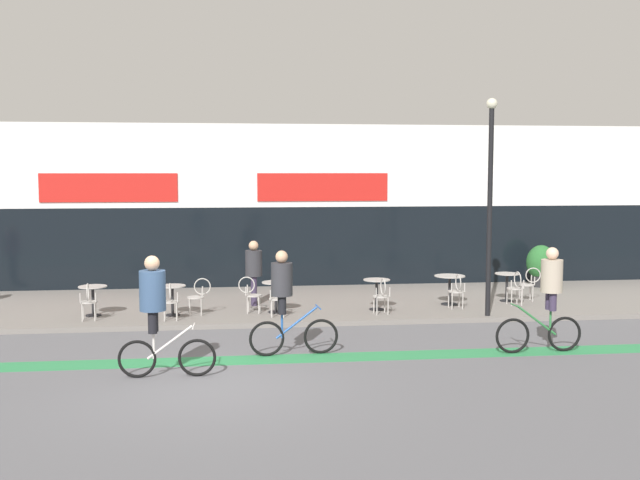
{
  "coord_description": "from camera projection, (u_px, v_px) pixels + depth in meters",
  "views": [
    {
      "loc": [
        0.38,
        -12.48,
        3.62
      ],
      "look_at": [
        2.54,
        5.57,
        1.93
      ],
      "focal_mm": 42.0,
      "sensor_mm": 36.0,
      "label": 1
    }
  ],
  "objects": [
    {
      "name": "bistro_table_3",
      "position": [
        377.0,
        288.0,
        18.8
      ],
      "size": [
        0.67,
        0.67,
        0.77
      ],
      "color": "black",
      "rests_on": "sidewalk_slab"
    },
    {
      "name": "planter_pot",
      "position": [
        541.0,
        265.0,
        22.59
      ],
      "size": [
        0.87,
        0.87,
        1.26
      ],
      "color": "#232326",
      "rests_on": "sidewalk_slab"
    },
    {
      "name": "cafe_chair_2_near",
      "position": [
        277.0,
        296.0,
        17.83
      ],
      "size": [
        0.4,
        0.58,
        0.9
      ],
      "rotation": [
        0.0,
        0.0,
        1.56
      ],
      "color": "#B7B2AD",
      "rests_on": "sidewalk_slab"
    },
    {
      "name": "cyclist_0",
      "position": [
        548.0,
        293.0,
        14.84
      ],
      "size": [
        1.8,
        0.48,
        2.11
      ],
      "rotation": [
        0.0,
        0.0,
        3.17
      ],
      "color": "black",
      "rests_on": "ground"
    },
    {
      "name": "bike_lane_stripe",
      "position": [
        213.0,
        361.0,
        14.23
      ],
      "size": [
        36.0,
        0.7,
        0.01
      ],
      "primitive_type": "cube",
      "color": "#2D844C",
      "rests_on": "ground"
    },
    {
      "name": "cafe_chair_4_near",
      "position": [
        457.0,
        289.0,
        18.91
      ],
      "size": [
        0.41,
        0.58,
        0.9
      ],
      "rotation": [
        0.0,
        0.0,
        1.6
      ],
      "color": "#B7B2AD",
      "rests_on": "sidewalk_slab"
    },
    {
      "name": "bistro_table_2",
      "position": [
        276.0,
        291.0,
        18.45
      ],
      "size": [
        0.69,
        0.69,
        0.76
      ],
      "color": "black",
      "rests_on": "sidewalk_slab"
    },
    {
      "name": "bistro_table_4",
      "position": [
        450.0,
        284.0,
        19.53
      ],
      "size": [
        0.8,
        0.8,
        0.77
      ],
      "color": "black",
      "rests_on": "sidewalk_slab"
    },
    {
      "name": "cyclist_1",
      "position": [
        285.0,
        296.0,
        14.57
      ],
      "size": [
        1.77,
        0.52,
        2.07
      ],
      "rotation": [
        0.0,
        0.0,
        0.08
      ],
      "color": "black",
      "rests_on": "ground"
    },
    {
      "name": "pedestrian_near_end",
      "position": [
        254.0,
        267.0,
        19.4
      ],
      "size": [
        0.45,
        0.45,
        1.69
      ],
      "rotation": [
        0.0,
        0.0,
        0.03
      ],
      "color": "#382D47",
      "rests_on": "sidewalk_slab"
    },
    {
      "name": "cafe_chair_5_near",
      "position": [
        516.0,
        286.0,
        19.41
      ],
      "size": [
        0.42,
        0.59,
        0.9
      ],
      "rotation": [
        0.0,
        0.0,
        1.63
      ],
      "color": "#B7B2AD",
      "rests_on": "sidewalk_slab"
    },
    {
      "name": "bistro_table_5",
      "position": [
        507.0,
        281.0,
        20.03
      ],
      "size": [
        0.64,
        0.64,
        0.76
      ],
      "color": "black",
      "rests_on": "sidewalk_slab"
    },
    {
      "name": "sidewalk_slab",
      "position": [
        217.0,
        305.0,
        19.79
      ],
      "size": [
        40.0,
        5.5,
        0.12
      ],
      "primitive_type": "cube",
      "color": "slate",
      "rests_on": "ground"
    },
    {
      "name": "cyclist_2",
      "position": [
        156.0,
        306.0,
        13.01
      ],
      "size": [
        1.71,
        0.49,
        2.15
      ],
      "rotation": [
        0.0,
        0.0,
        -0.03
      ],
      "color": "black",
      "rests_on": "ground"
    },
    {
      "name": "bistro_table_0",
      "position": [
        93.0,
        295.0,
        18.02
      ],
      "size": [
        0.68,
        0.68,
        0.73
      ],
      "color": "black",
      "rests_on": "sidewalk_slab"
    },
    {
      "name": "ground_plane",
      "position": [
        210.0,
        385.0,
        12.63
      ],
      "size": [
        120.0,
        120.0,
        0.0
      ],
      "primitive_type": "plane",
      "color": "#5B5B60"
    },
    {
      "name": "cafe_chair_1_near",
      "position": [
        170.0,
        299.0,
        17.43
      ],
      "size": [
        0.41,
        0.58,
        0.9
      ],
      "rotation": [
        0.0,
        0.0,
        1.61
      ],
      "color": "#B7B2AD",
      "rests_on": "sidewalk_slab"
    },
    {
      "name": "cafe_chair_1_side",
      "position": [
        199.0,
        294.0,
        18.12
      ],
      "size": [
        0.58,
        0.41,
        0.9
      ],
      "rotation": [
        0.0,
        0.0,
        3.16
      ],
      "color": "#B7B2AD",
      "rests_on": "sidewalk_slab"
    },
    {
      "name": "cafe_chair_0_near",
      "position": [
        88.0,
        299.0,
        17.4
      ],
      "size": [
        0.44,
        0.59,
        0.9
      ],
      "rotation": [
        0.0,
        0.0,
        1.67
      ],
      "color": "#B7B2AD",
      "rests_on": "sidewalk_slab"
    },
    {
      "name": "storefront_facade",
      "position": [
        219.0,
        205.0,
        24.22
      ],
      "size": [
        40.0,
        4.06,
        5.01
      ],
      "color": "silver",
      "rests_on": "ground"
    },
    {
      "name": "cafe_chair_3_near",
      "position": [
        382.0,
        293.0,
        18.19
      ],
      "size": [
        0.43,
        0.59,
        0.9
      ],
      "rotation": [
        0.0,
        0.0,
        1.65
      ],
      "color": "#B7B2AD",
      "rests_on": "sidewalk_slab"
    },
    {
      "name": "bistro_table_1",
      "position": [
        172.0,
        294.0,
        18.05
      ],
      "size": [
        0.65,
        0.65,
        0.74
      ],
      "color": "black",
      "rests_on": "sidewalk_slab"
    },
    {
      "name": "cafe_chair_5_side",
      "position": [
        529.0,
        282.0,
        20.09
      ],
      "size": [
        0.6,
        0.45,
        0.9
      ],
      "rotation": [
        0.0,
        0.0,
        3.0
      ],
      "color": "#B7B2AD",
      "rests_on": "sidewalk_slab"
    },
    {
      "name": "lamp_post",
      "position": [
        490.0,
        191.0,
        17.81
      ],
      "size": [
        0.26,
        0.26,
        5.2
      ],
      "color": "black",
      "rests_on": "sidewalk_slab"
    },
    {
      "name": "cafe_chair_2_side",
      "position": [
        250.0,
        292.0,
        18.38
      ],
      "size": [
        0.6,
        0.45,
        0.9
      ],
      "rotation": [
        0.0,
        0.0,
        -0.13
      ],
      "color": "#B7B2AD",
      "rests_on": "sidewalk_slab"
    }
  ]
}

